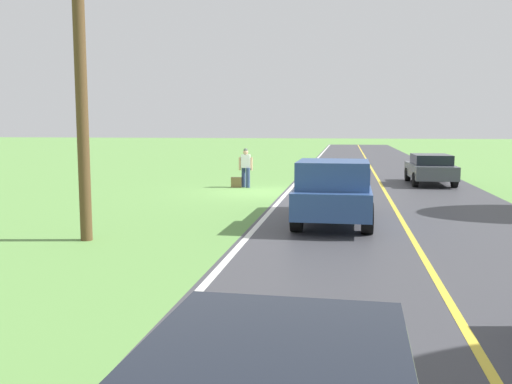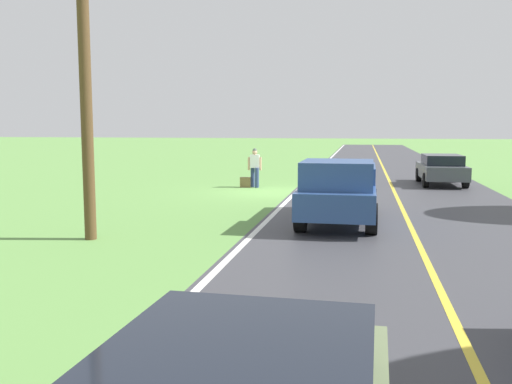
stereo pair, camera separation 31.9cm
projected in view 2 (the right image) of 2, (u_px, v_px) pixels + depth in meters
The scene contains 9 objects.
ground_plane at pixel (271, 192), 23.03m from camera, with size 200.00×200.00×0.00m, color #609347.
road_surface at pixel (396, 195), 22.09m from camera, with size 8.38×120.00×0.00m, color #3D3D42.
lane_edge_line at pixel (295, 193), 22.84m from camera, with size 0.16×117.60×0.00m, color silver.
lane_centre_line at pixel (396, 195), 22.09m from camera, with size 0.14×117.60×0.00m, color gold.
hitchhiker_walking at pixel (255, 165), 24.81m from camera, with size 0.62×0.51×1.75m.
suitcase_carried at pixel (245, 182), 24.87m from camera, with size 0.20×0.46×0.46m, color brown.
pickup_truck_passing at pixel (339, 189), 15.58m from camera, with size 2.15×5.42×1.82m.
sedan_near_oncoming at pixel (441, 169), 25.92m from camera, with size 1.98×4.43×1.41m.
utility_pole_roadside at pixel (85, 80), 13.08m from camera, with size 0.28×0.28×7.61m, color brown.
Camera 2 is at (-3.70, 22.57, 2.74)m, focal length 39.12 mm.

